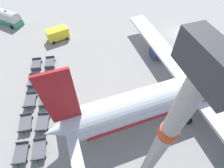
# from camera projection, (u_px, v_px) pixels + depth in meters

# --- Properties ---
(ground_plane) EXTENTS (500.00, 500.00, 0.00)m
(ground_plane) POSITION_uv_depth(u_px,v_px,m) (177.00, 33.00, 37.76)
(ground_plane) COLOR gray
(airplane) EXTENTS (40.48, 44.08, 12.89)m
(airplane) POSITION_uv_depth(u_px,v_px,m) (204.00, 85.00, 24.23)
(airplane) COLOR silver
(airplane) RESTS_ON ground_plane
(fuel_tanker_secondary) EXTENTS (7.94, 7.86, 3.28)m
(fuel_tanker_secondary) POSITION_uv_depth(u_px,v_px,m) (6.00, 17.00, 39.11)
(fuel_tanker_secondary) COLOR #2D8C5B
(fuel_tanker_secondary) RESTS_ON ground_plane
(service_van) EXTENTS (3.08, 4.59, 2.37)m
(service_van) POSITION_uv_depth(u_px,v_px,m) (58.00, 34.00, 35.41)
(service_van) COLOR yellow
(service_van) RESTS_ON ground_plane
(baggage_dolly_row_near_col_a) EXTENTS (3.43, 1.96, 0.92)m
(baggage_dolly_row_near_col_a) POSITION_uv_depth(u_px,v_px,m) (36.00, 65.00, 31.05)
(baggage_dolly_row_near_col_a) COLOR #515459
(baggage_dolly_row_near_col_a) RESTS_ON ground_plane
(baggage_dolly_row_near_col_b) EXTENTS (3.44, 2.04, 0.92)m
(baggage_dolly_row_near_col_b) POSITION_uv_depth(u_px,v_px,m) (33.00, 81.00, 28.70)
(baggage_dolly_row_near_col_b) COLOR #515459
(baggage_dolly_row_near_col_b) RESTS_ON ground_plane
(baggage_dolly_row_near_col_c) EXTENTS (3.44, 2.09, 0.92)m
(baggage_dolly_row_near_col_c) POSITION_uv_depth(u_px,v_px,m) (30.00, 100.00, 26.28)
(baggage_dolly_row_near_col_c) COLOR #515459
(baggage_dolly_row_near_col_c) RESTS_ON ground_plane
(baggage_dolly_row_near_col_d) EXTENTS (3.42, 1.91, 0.92)m
(baggage_dolly_row_near_col_d) POSITION_uv_depth(u_px,v_px,m) (25.00, 123.00, 23.94)
(baggage_dolly_row_near_col_d) COLOR #515459
(baggage_dolly_row_near_col_d) RESTS_ON ground_plane
(baggage_dolly_row_near_col_e) EXTENTS (3.44, 2.04, 0.92)m
(baggage_dolly_row_near_col_e) POSITION_uv_depth(u_px,v_px,m) (21.00, 153.00, 21.43)
(baggage_dolly_row_near_col_e) COLOR #515459
(baggage_dolly_row_near_col_e) RESTS_ON ground_plane
(baggage_dolly_row_mid_a_col_a) EXTENTS (3.43, 2.00, 0.92)m
(baggage_dolly_row_mid_a_col_a) POSITION_uv_depth(u_px,v_px,m) (50.00, 63.00, 31.31)
(baggage_dolly_row_mid_a_col_a) COLOR #515459
(baggage_dolly_row_mid_a_col_a) RESTS_ON ground_plane
(baggage_dolly_row_mid_a_col_b) EXTENTS (3.44, 2.05, 0.92)m
(baggage_dolly_row_mid_a_col_b) POSITION_uv_depth(u_px,v_px,m) (48.00, 80.00, 28.86)
(baggage_dolly_row_mid_a_col_b) COLOR #515459
(baggage_dolly_row_mid_a_col_b) RESTS_ON ground_plane
(baggage_dolly_row_mid_a_col_c) EXTENTS (3.42, 1.91, 0.92)m
(baggage_dolly_row_mid_a_col_c) POSITION_uv_depth(u_px,v_px,m) (45.00, 99.00, 26.41)
(baggage_dolly_row_mid_a_col_c) COLOR #515459
(baggage_dolly_row_mid_a_col_c) RESTS_ON ground_plane
(baggage_dolly_row_mid_a_col_d) EXTENTS (3.44, 2.15, 0.92)m
(baggage_dolly_row_mid_a_col_d) POSITION_uv_depth(u_px,v_px,m) (43.00, 123.00, 24.00)
(baggage_dolly_row_mid_a_col_d) COLOR #515459
(baggage_dolly_row_mid_a_col_d) RESTS_ON ground_plane
(baggage_dolly_row_mid_a_col_e) EXTENTS (3.43, 1.98, 0.92)m
(baggage_dolly_row_mid_a_col_e) POSITION_uv_depth(u_px,v_px,m) (39.00, 150.00, 21.71)
(baggage_dolly_row_mid_a_col_e) COLOR #515459
(baggage_dolly_row_mid_a_col_e) RESTS_ON ground_plane
(apron_light_mast) EXTENTS (2.00, 0.80, 20.12)m
(apron_light_mast) POSITION_uv_depth(u_px,v_px,m) (149.00, 163.00, 10.80)
(apron_light_mast) COLOR #ADA89E
(apron_light_mast) RESTS_ON ground_plane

